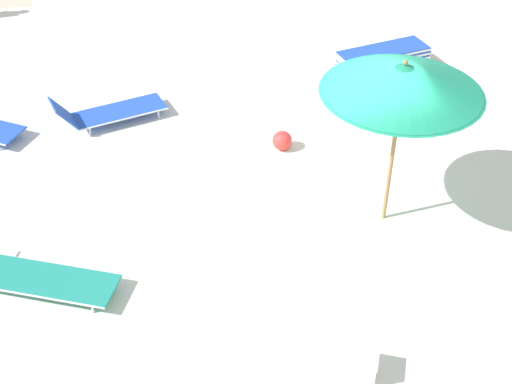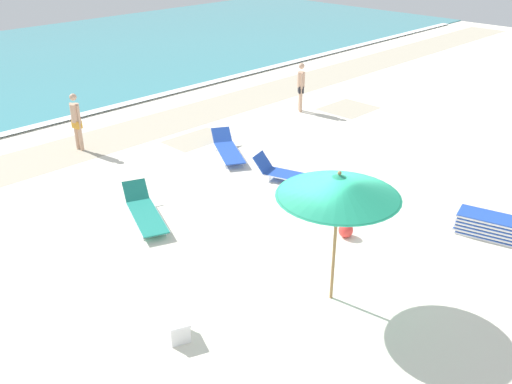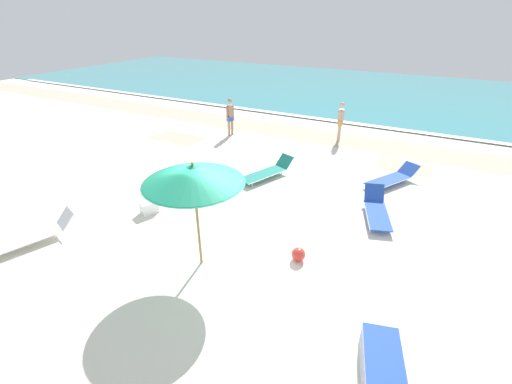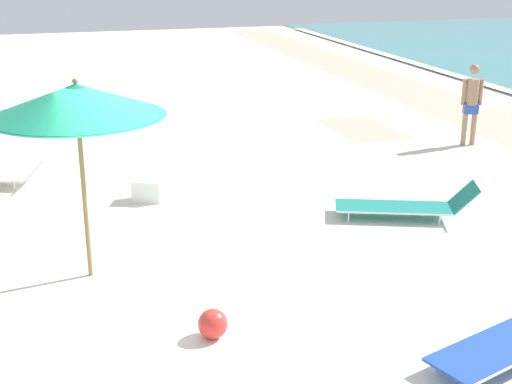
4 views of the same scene
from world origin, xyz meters
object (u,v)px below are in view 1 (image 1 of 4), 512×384
at_px(cooler_box, 356,364).
at_px(lounger_stack, 383,61).
at_px(beach_umbrella, 403,79).
at_px(sun_lounger_near_water_left, 33,276).
at_px(beach_ball, 282,141).
at_px(sun_lounger_under_umbrella, 107,112).

bearing_deg(cooler_box, lounger_stack, 92.97).
distance_m(beach_umbrella, sun_lounger_near_water_left, 5.49).
relative_size(lounger_stack, beach_ball, 5.95).
bearing_deg(cooler_box, beach_umbrella, 88.71).
height_order(lounger_stack, sun_lounger_under_umbrella, sun_lounger_under_umbrella).
height_order(beach_umbrella, cooler_box, beach_umbrella).
xyz_separation_m(sun_lounger_near_water_left, cooler_box, (-2.04, -3.84, -0.03)).
height_order(beach_umbrella, sun_lounger_under_umbrella, beach_umbrella).
distance_m(lounger_stack, cooler_box, 7.50).
height_order(sun_lounger_near_water_left, beach_ball, sun_lounger_near_water_left).
distance_m(sun_lounger_under_umbrella, beach_ball, 3.18).
bearing_deg(sun_lounger_near_water_left, cooler_box, -96.31).
bearing_deg(beach_umbrella, cooler_box, 156.67).
xyz_separation_m(beach_umbrella, sun_lounger_near_water_left, (-0.69, 5.01, -2.12)).
relative_size(sun_lounger_near_water_left, beach_ball, 6.79).
height_order(lounger_stack, beach_ball, lounger_stack).
bearing_deg(beach_ball, sun_lounger_near_water_left, 125.09).
bearing_deg(sun_lounger_under_umbrella, lounger_stack, -96.55).
bearing_deg(sun_lounger_under_umbrella, sun_lounger_near_water_left, 149.09).
bearing_deg(beach_ball, sun_lounger_under_umbrella, 66.03).
bearing_deg(sun_lounger_near_water_left, sun_lounger_under_umbrella, 8.46).
distance_m(beach_umbrella, lounger_stack, 5.00).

